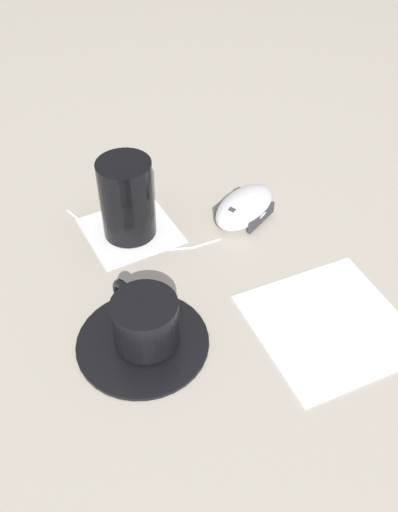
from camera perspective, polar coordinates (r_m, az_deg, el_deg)
ground_plane at (r=0.72m, az=-2.28°, el=-0.92°), size 3.00×3.00×0.00m
saucer at (r=0.64m, az=-5.65°, el=-8.49°), size 0.15×0.15×0.01m
coffee_cup at (r=0.61m, az=-5.50°, el=-6.38°), size 0.10×0.07×0.06m
computer_mouse at (r=0.78m, az=4.57°, el=4.90°), size 0.11×0.12×0.04m
mouse_cable at (r=0.76m, az=-6.28°, el=2.03°), size 0.13×0.18×0.00m
napkin_under_glass at (r=0.77m, az=-6.85°, el=2.59°), size 0.13×0.13×0.00m
drinking_glass at (r=0.74m, az=-7.22°, el=5.70°), size 0.07×0.07×0.11m
napkin_spare at (r=0.67m, az=12.88°, el=-6.63°), size 0.18×0.18×0.00m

